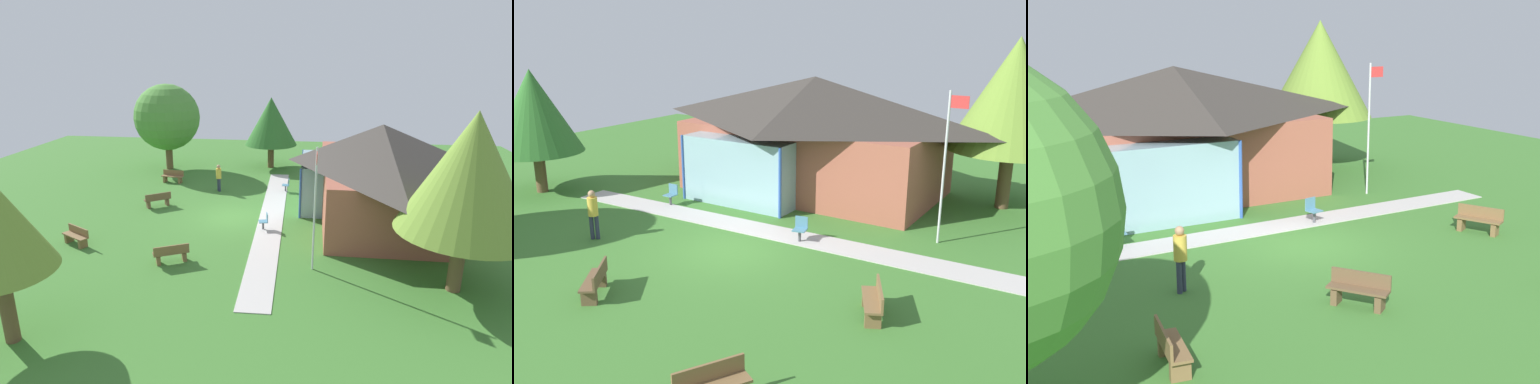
# 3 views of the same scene
# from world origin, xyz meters

# --- Properties ---
(ground_plane) EXTENTS (44.00, 44.00, 0.00)m
(ground_plane) POSITION_xyz_m (0.00, 0.00, 0.00)
(ground_plane) COLOR #3D752D
(pavilion) EXTENTS (11.62, 7.61, 5.02)m
(pavilion) POSITION_xyz_m (-1.26, 7.57, 2.61)
(pavilion) COLOR #A35642
(pavilion) RESTS_ON ground_plane
(footpath) EXTENTS (18.05, 1.71, 0.03)m
(footpath) POSITION_xyz_m (0.00, 2.08, 0.01)
(footpath) COLOR #BCB7B2
(footpath) RESTS_ON ground_plane
(flagpole) EXTENTS (0.64, 0.08, 5.13)m
(flagpole) POSITION_xyz_m (5.50, 4.31, 2.85)
(flagpole) COLOR silver
(flagpole) RESTS_ON ground_plane
(bench_front_left) EXTENTS (0.63, 1.54, 0.84)m
(bench_front_left) POSITION_xyz_m (-6.15, -5.28, 0.40)
(bench_front_left) COLOR brown
(bench_front_left) RESTS_ON ground_plane
(bench_front_center) EXTENTS (1.24, 1.47, 0.84)m
(bench_front_center) POSITION_xyz_m (-1.19, -4.61, 0.40)
(bench_front_center) COLOR brown
(bench_front_center) RESTS_ON ground_plane
(bench_mid_right) EXTENTS (1.07, 1.54, 0.84)m
(bench_mid_right) POSITION_xyz_m (5.62, -1.63, 0.40)
(bench_mid_right) COLOR brown
(bench_mid_right) RESTS_ON ground_plane
(patio_chair_lawn_spare) EXTENTS (0.52, 0.52, 0.86)m
(patio_chair_lawn_spare) POSITION_xyz_m (1.48, 1.89, 0.42)
(patio_chair_lawn_spare) COLOR teal
(patio_chair_lawn_spare) RESTS_ON ground_plane
(patio_chair_west) EXTENTS (0.45, 0.45, 0.86)m
(patio_chair_west) POSITION_xyz_m (-5.01, 2.61, 0.42)
(patio_chair_west) COLOR teal
(patio_chair_west) RESTS_ON ground_plane
(visitor_strolling_lawn) EXTENTS (0.34, 0.34, 1.74)m
(visitor_strolling_lawn) POSITION_xyz_m (-4.60, -1.72, 1.02)
(visitor_strolling_lawn) COLOR #2D3347
(visitor_strolling_lawn) RESTS_ON ground_plane
(tree_behind_pavilion_right) EXTENTS (4.81, 4.81, 6.72)m
(tree_behind_pavilion_right) POSITION_xyz_m (6.47, 9.58, 4.53)
(tree_behind_pavilion_right) COLOR brown
(tree_behind_pavilion_right) RESTS_ON ground_plane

